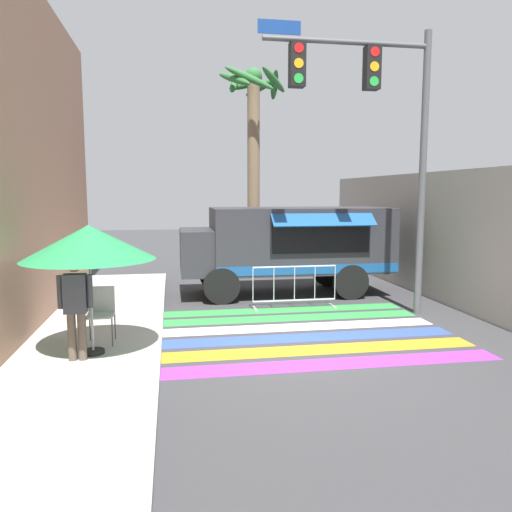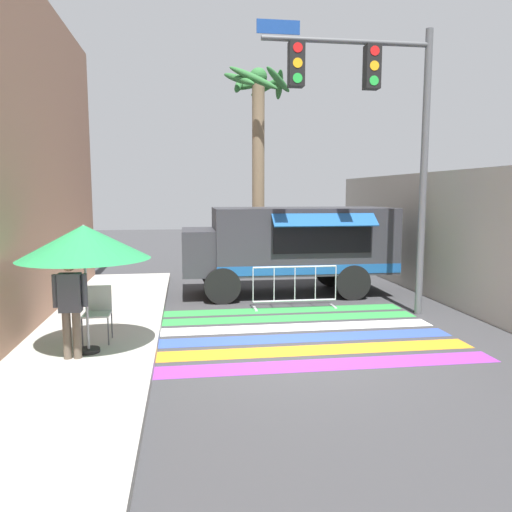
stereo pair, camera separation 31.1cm
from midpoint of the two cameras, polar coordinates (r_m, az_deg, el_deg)
ground_plane at (r=8.96m, az=5.66°, el=-10.73°), size 60.00×60.00×0.00m
sidewalk_left at (r=9.07m, az=-24.57°, el=-10.62°), size 4.40×16.00×0.16m
concrete_wall_right at (r=13.11m, az=22.21°, el=1.84°), size 0.20×16.00×3.30m
crosswalk_painted at (r=10.01m, az=4.12°, el=-8.76°), size 6.40×4.36×0.01m
food_truck at (r=13.55m, az=4.13°, el=1.54°), size 5.63×2.57×2.36m
traffic_signal_pole at (r=11.45m, az=14.15°, el=15.78°), size 3.83×0.29×6.27m
patio_umbrella at (r=8.37m, az=-18.05°, el=1.48°), size 2.09×2.09×2.09m
folding_chair at (r=9.20m, az=-16.72°, el=-5.71°), size 0.45×0.45×0.97m
vendor_person at (r=8.27m, az=-19.43°, el=-5.00°), size 0.53×0.21×1.60m
barricade_front at (r=12.01m, az=5.20°, el=-3.60°), size 2.05×0.44×1.03m
palm_tree at (r=17.63m, az=0.77°, el=13.17°), size 2.46×2.26×6.98m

